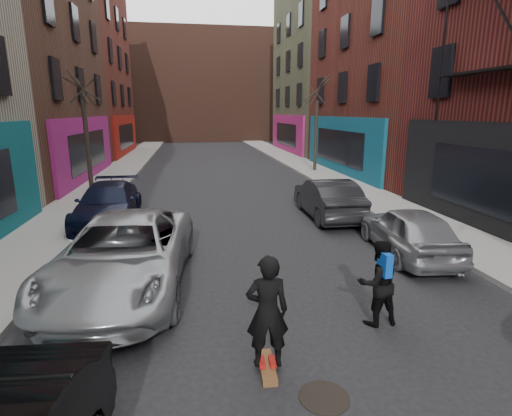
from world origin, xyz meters
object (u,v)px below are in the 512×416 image
object	(u,v)px
parked_left_end	(108,204)
tree_right_far	(316,116)
parked_left_far	(124,254)
skateboard	(267,367)
parked_right_end	(327,198)
parked_right_far	(409,231)
manhole	(324,397)
skateboarder	(267,312)
pedestrian	(378,282)
tree_left_far	(85,122)

from	to	relation	value
parked_left_end	tree_right_far	bearing A→B (deg)	43.85
parked_left_far	skateboard	bearing A→B (deg)	-48.64
tree_right_far	parked_right_end	size ratio (longest dim) A/B	1.56
parked_right_far	manhole	xyz separation A→B (m)	(-4.05, -5.03, -0.67)
parked_right_end	manhole	xyz separation A→B (m)	(-3.21, -9.21, -0.71)
parked_left_far	tree_right_far	bearing A→B (deg)	64.28
manhole	skateboarder	bearing A→B (deg)	132.47
pedestrian	manhole	world-z (taller)	pedestrian
parked_left_end	tree_left_far	bearing A→B (deg)	108.43
parked_right_end	pedestrian	distance (m)	7.63
parked_left_far	parked_right_far	size ratio (longest dim) A/B	1.43
tree_right_far	skateboarder	xyz separation A→B (m)	(-6.87, -19.59, -2.56)
parked_left_end	parked_right_far	bearing A→B (deg)	-29.00
tree_left_far	parked_right_end	world-z (taller)	tree_left_far
tree_left_far	parked_left_far	distance (m)	10.97
parked_left_far	manhole	xyz separation A→B (m)	(3.19, -4.08, -0.79)
tree_left_far	pedestrian	size ratio (longest dim) A/B	4.06
parked_left_end	parked_right_far	distance (m)	9.82
parked_right_end	skateboard	size ratio (longest dim) A/B	5.45
skateboarder	tree_right_far	bearing A→B (deg)	-106.12
parked_right_far	parked_left_end	bearing A→B (deg)	-22.51
tree_right_far	parked_left_far	size ratio (longest dim) A/B	1.19
parked_left_far	skateboard	distance (m)	4.27
manhole	parked_left_end	bearing A→B (deg)	115.35
parked_right_end	pedestrian	world-z (taller)	pedestrian
skateboard	pedestrian	bearing A→B (deg)	28.14
skateboard	manhole	distance (m)	0.98
tree_left_far	parked_right_end	distance (m)	11.02
pedestrian	parked_left_far	bearing A→B (deg)	-30.02
skateboard	skateboarder	distance (m)	0.92
tree_right_far	manhole	size ratio (longest dim) A/B	9.71
parked_right_far	manhole	bearing A→B (deg)	56.97
skateboarder	manhole	xyz separation A→B (m)	(0.66, -0.72, -0.96)
skateboard	skateboarder	size ratio (longest dim) A/B	0.46
parked_right_far	skateboarder	xyz separation A→B (m)	(-4.71, -4.31, 0.29)
parked_left_end	pedestrian	size ratio (longest dim) A/B	2.95
tree_left_far	parked_right_far	distance (m)	14.08
tree_right_far	parked_right_far	size ratio (longest dim) A/B	1.71
tree_right_far	parked_right_end	bearing A→B (deg)	-105.13
skateboard	skateboarder	xyz separation A→B (m)	(0.00, 0.00, 0.92)
tree_right_far	parked_right_end	world-z (taller)	tree_right_far
tree_left_far	manhole	world-z (taller)	tree_left_far
parked_left_far	parked_left_end	size ratio (longest dim) A/B	1.21
tree_left_far	tree_right_far	world-z (taller)	tree_right_far
manhole	skateboard	bearing A→B (deg)	132.47
tree_left_far	parked_right_end	xyz separation A→B (m)	(9.40, -5.10, -2.66)
parked_right_end	skateboard	bearing A→B (deg)	66.78
tree_right_far	manhole	distance (m)	21.53
manhole	tree_left_far	bearing A→B (deg)	113.39
tree_left_far	parked_left_far	world-z (taller)	tree_left_far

